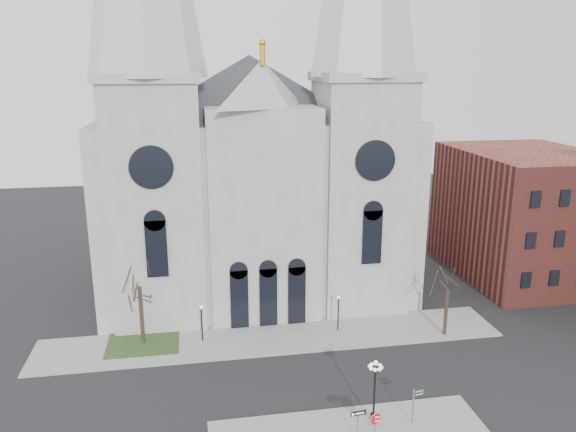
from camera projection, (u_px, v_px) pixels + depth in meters
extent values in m
plane|color=black|center=(296.00, 414.00, 38.33)|extent=(160.00, 160.00, 0.00)
cube|color=gray|center=(272.00, 338.00, 48.77)|extent=(40.00, 6.00, 0.14)
cube|color=#304C20|center=(143.00, 343.00, 47.89)|extent=(6.00, 5.00, 0.18)
cube|color=gray|center=(252.00, 199.00, 60.68)|extent=(30.00, 24.00, 18.00)
pyramid|color=#2D3035|center=(249.00, 55.00, 56.73)|extent=(33.00, 26.40, 6.00)
cube|color=gray|center=(157.00, 203.00, 50.49)|extent=(8.00, 8.00, 22.00)
cylinder|color=black|center=(151.00, 167.00, 45.59)|extent=(3.60, 0.30, 3.60)
cube|color=gray|center=(360.00, 195.00, 53.65)|extent=(8.00, 8.00, 22.00)
cylinder|color=black|center=(375.00, 160.00, 48.75)|extent=(3.60, 0.30, 3.60)
cube|color=gray|center=(264.00, 216.00, 50.97)|extent=(10.00, 5.00, 19.50)
pyramid|color=gray|center=(262.00, 83.00, 47.88)|extent=(11.00, 5.00, 4.00)
cube|color=brown|center=(524.00, 214.00, 62.39)|extent=(14.00, 18.00, 14.00)
cylinder|color=black|center=(141.00, 316.00, 47.22)|extent=(0.32, 0.32, 5.25)
cylinder|color=black|center=(446.00, 314.00, 48.83)|extent=(0.32, 0.32, 4.20)
cylinder|color=black|center=(202.00, 324.00, 47.83)|extent=(0.12, 0.12, 3.00)
sphere|color=white|center=(201.00, 307.00, 47.41)|extent=(0.32, 0.32, 0.32)
cylinder|color=black|center=(338.00, 314.00, 49.83)|extent=(0.12, 0.12, 3.00)
sphere|color=white|center=(339.00, 297.00, 49.41)|extent=(0.32, 0.32, 0.32)
cylinder|color=slate|center=(375.00, 431.00, 34.47)|extent=(0.09, 0.09, 2.42)
cylinder|color=red|center=(375.00, 419.00, 34.25)|extent=(0.84, 0.04, 0.84)
cylinder|color=white|center=(375.00, 419.00, 34.25)|extent=(0.90, 0.02, 0.90)
cube|color=white|center=(375.00, 417.00, 34.21)|extent=(0.46, 0.02, 0.11)
cube|color=white|center=(375.00, 421.00, 34.28)|extent=(0.53, 0.02, 0.11)
cylinder|color=black|center=(374.00, 396.00, 36.61)|extent=(0.14, 0.14, 4.08)
cylinder|color=black|center=(373.00, 418.00, 37.05)|extent=(0.39, 0.39, 0.71)
sphere|color=white|center=(376.00, 362.00, 35.97)|extent=(0.28, 0.28, 0.28)
cylinder|color=slate|center=(358.00, 425.00, 35.04)|extent=(0.10, 0.10, 2.33)
cube|color=black|center=(358.00, 413.00, 34.80)|extent=(1.02, 0.13, 0.33)
cylinder|color=slate|center=(413.00, 406.00, 36.86)|extent=(0.10, 0.10, 2.47)
cube|color=#0B501C|center=(419.00, 391.00, 36.71)|extent=(0.69, 0.15, 0.17)
cube|color=#0B501C|center=(419.00, 394.00, 36.77)|extent=(0.69, 0.15, 0.17)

